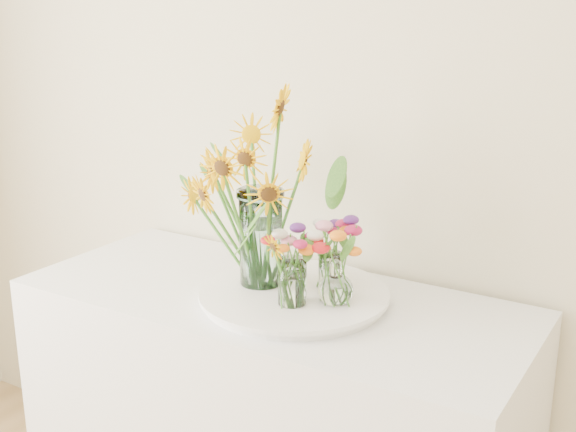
% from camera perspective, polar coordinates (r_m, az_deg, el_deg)
% --- Properties ---
extents(tray, '(0.48, 0.48, 0.02)m').
position_cam_1_polar(tray, '(1.93, 0.48, -6.45)').
color(tray, white).
rests_on(tray, counter).
extents(mason_jar, '(0.14, 0.14, 0.27)m').
position_cam_1_polar(mason_jar, '(1.93, -2.16, -1.73)').
color(mason_jar, silver).
rests_on(mason_jar, tray).
extents(sunflower_bouquet, '(0.95, 0.95, 0.54)m').
position_cam_1_polar(sunflower_bouquet, '(1.90, -2.20, 2.11)').
color(sunflower_bouquet, '#FFBA05').
rests_on(sunflower_bouquet, tray).
extents(small_vase_a, '(0.08, 0.08, 0.12)m').
position_cam_1_polar(small_vase_a, '(1.82, 0.33, -5.29)').
color(small_vase_a, white).
rests_on(small_vase_a, tray).
extents(wildflower_posy_a, '(0.17, 0.17, 0.21)m').
position_cam_1_polar(wildflower_posy_a, '(1.80, 0.33, -3.96)').
color(wildflower_posy_a, orange).
rests_on(wildflower_posy_a, tray).
extents(small_vase_b, '(0.12, 0.12, 0.13)m').
position_cam_1_polar(small_vase_b, '(1.83, 3.78, -5.06)').
color(small_vase_b, white).
rests_on(small_vase_b, tray).
extents(wildflower_posy_b, '(0.22, 0.22, 0.22)m').
position_cam_1_polar(wildflower_posy_b, '(1.82, 3.81, -3.74)').
color(wildflower_posy_b, orange).
rests_on(wildflower_posy_b, tray).
extents(small_vase_c, '(0.06, 0.06, 0.11)m').
position_cam_1_polar(small_vase_c, '(1.93, 3.31, -4.38)').
color(small_vase_c, white).
rests_on(small_vase_c, tray).
extents(wildflower_posy_c, '(0.17, 0.17, 0.20)m').
position_cam_1_polar(wildflower_posy_c, '(1.91, 3.33, -3.12)').
color(wildflower_posy_c, orange).
rests_on(wildflower_posy_c, tray).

